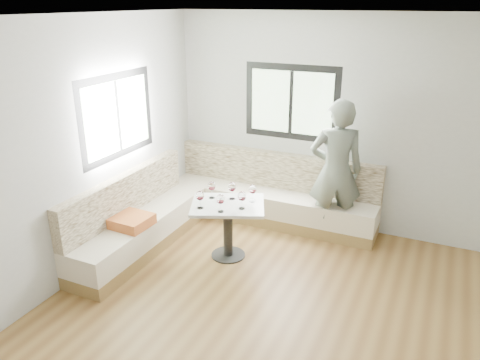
# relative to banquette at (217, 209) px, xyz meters

# --- Properties ---
(room) EXTENTS (5.01, 5.01, 2.81)m
(room) POSITION_rel_banquette_xyz_m (1.51, -1.55, 1.08)
(room) COLOR brown
(room) RESTS_ON ground
(banquette) EXTENTS (2.90, 2.80, 0.95)m
(banquette) POSITION_rel_banquette_xyz_m (0.00, 0.00, 0.00)
(banquette) COLOR olive
(banquette) RESTS_ON ground
(table) EXTENTS (1.03, 0.93, 0.69)m
(table) POSITION_rel_banquette_xyz_m (0.42, -0.51, 0.19)
(table) COLOR black
(table) RESTS_ON ground
(person) EXTENTS (0.79, 0.66, 1.83)m
(person) POSITION_rel_banquette_xyz_m (1.43, 0.50, 0.58)
(person) COLOR slate
(person) RESTS_ON ground
(olive_ramekin) EXTENTS (0.09, 0.09, 0.04)m
(olive_ramekin) POSITION_rel_banquette_xyz_m (0.30, -0.44, 0.38)
(olive_ramekin) COLOR white
(olive_ramekin) RESTS_ON table
(wine_glass_a) EXTENTS (0.09, 0.09, 0.21)m
(wine_glass_a) POSITION_rel_banquette_xyz_m (0.19, -0.75, 0.51)
(wine_glass_a) COLOR white
(wine_glass_a) RESTS_ON table
(wine_glass_b) EXTENTS (0.09, 0.09, 0.21)m
(wine_glass_b) POSITION_rel_banquette_xyz_m (0.45, -0.74, 0.51)
(wine_glass_b) COLOR white
(wine_glass_b) RESTS_ON table
(wine_glass_c) EXTENTS (0.09, 0.09, 0.21)m
(wine_glass_c) POSITION_rel_banquette_xyz_m (0.63, -0.57, 0.51)
(wine_glass_c) COLOR white
(wine_glass_c) RESTS_ON table
(wine_glass_d) EXTENTS (0.09, 0.09, 0.21)m
(wine_glass_d) POSITION_rel_banquette_xyz_m (0.40, -0.36, 0.51)
(wine_glass_d) COLOR white
(wine_glass_d) RESTS_ON table
(wine_glass_e) EXTENTS (0.09, 0.09, 0.21)m
(wine_glass_e) POSITION_rel_banquette_xyz_m (0.65, -0.32, 0.51)
(wine_glass_e) COLOR white
(wine_glass_e) RESTS_ON table
(wine_glass_f) EXTENTS (0.09, 0.09, 0.21)m
(wine_glass_f) POSITION_rel_banquette_xyz_m (0.17, -0.44, 0.51)
(wine_glass_f) COLOR white
(wine_glass_f) RESTS_ON table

